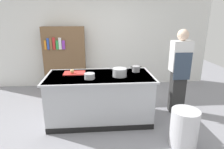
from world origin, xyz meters
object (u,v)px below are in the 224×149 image
(sauce_pan, at_px, (136,69))
(trash_bin, at_px, (184,128))
(stock_pot, at_px, (120,72))
(person_chef, at_px, (179,70))
(onion, at_px, (72,71))
(mixing_bowl, at_px, (90,76))
(bookshelf, at_px, (65,58))

(sauce_pan, bearing_deg, trash_bin, -63.33)
(stock_pot, distance_m, person_chef, 1.28)
(onion, distance_m, trash_bin, 2.16)
(onion, distance_m, stock_pot, 0.90)
(stock_pot, height_order, mixing_bowl, stock_pot)
(onion, distance_m, person_chef, 2.12)
(bookshelf, bearing_deg, person_chef, -32.72)
(sauce_pan, bearing_deg, stock_pot, -143.42)
(sauce_pan, xyz_separation_m, person_chef, (0.89, 0.00, -0.05))
(onion, bearing_deg, bookshelf, 103.24)
(onion, relative_size, sauce_pan, 0.36)
(onion, xyz_separation_m, mixing_bowl, (0.33, -0.30, -0.01))
(stock_pot, height_order, sauce_pan, stock_pot)
(trash_bin, distance_m, person_chef, 1.30)
(onion, relative_size, bookshelf, 0.05)
(person_chef, xyz_separation_m, bookshelf, (-2.52, 1.62, -0.06))
(onion, relative_size, person_chef, 0.05)
(person_chef, bearing_deg, stock_pot, 82.52)
(trash_bin, bearing_deg, sauce_pan, 116.67)
(trash_bin, bearing_deg, bookshelf, 128.72)
(stock_pot, bearing_deg, trash_bin, -42.49)
(trash_bin, relative_size, bookshelf, 0.35)
(stock_pot, xyz_separation_m, sauce_pan, (0.36, 0.26, -0.02))
(stock_pot, relative_size, bookshelf, 0.19)
(onion, distance_m, mixing_bowl, 0.45)
(mixing_bowl, bearing_deg, trash_bin, -26.70)
(stock_pot, height_order, person_chef, person_chef)
(onion, relative_size, stock_pot, 0.24)
(onion, height_order, mixing_bowl, mixing_bowl)
(sauce_pan, distance_m, person_chef, 0.89)
(sauce_pan, xyz_separation_m, bookshelf, (-1.63, 1.62, -0.11))
(mixing_bowl, height_order, bookshelf, bookshelf)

